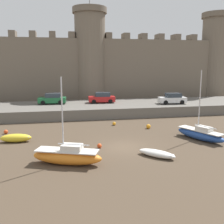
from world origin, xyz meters
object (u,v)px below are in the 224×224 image
object	(u,v)px
car_quay_centre_west	(172,99)
car_quay_west	(52,99)
mooring_buoy_mid_mud	(6,132)
mooring_buoy_near_channel	(148,126)
car_quay_east	(102,98)
sailboat_foreground_right	(67,156)
mooring_buoy_near_shore	(114,124)
rowboat_near_channel_left	(16,138)
mooring_buoy_off_centre	(99,146)
sailboat_midflat_left	(200,134)
rowboat_midflat_centre	(157,153)

from	to	relation	value
car_quay_centre_west	car_quay_west	bearing A→B (deg)	169.61
mooring_buoy_mid_mud	car_quay_west	bearing A→B (deg)	67.66
mooring_buoy_near_channel	car_quay_east	world-z (taller)	car_quay_east
sailboat_foreground_right	mooring_buoy_near_shore	world-z (taller)	sailboat_foreground_right
mooring_buoy_near_shore	car_quay_west	xyz separation A→B (m)	(-7.60, 9.70, 2.01)
rowboat_near_channel_left	mooring_buoy_mid_mud	size ratio (longest dim) A/B	6.67
sailboat_foreground_right	mooring_buoy_off_centre	size ratio (longest dim) A/B	15.67
sailboat_midflat_left	car_quay_west	distance (m)	22.89
rowboat_midflat_centre	mooring_buoy_near_channel	distance (m)	9.46
sailboat_foreground_right	mooring_buoy_mid_mud	xyz separation A→B (m)	(-6.30, 10.07, -0.42)
mooring_buoy_near_channel	car_quay_centre_west	world-z (taller)	car_quay_centre_west
mooring_buoy_near_shore	mooring_buoy_off_centre	distance (m)	8.95
mooring_buoy_mid_mud	car_quay_centre_west	size ratio (longest dim) A/B	0.11
mooring_buoy_near_shore	mooring_buoy_near_channel	size ratio (longest dim) A/B	0.82
rowboat_midflat_centre	mooring_buoy_mid_mud	size ratio (longest dim) A/B	6.58
sailboat_midflat_left	car_quay_centre_west	size ratio (longest dim) A/B	1.62
mooring_buoy_off_centre	mooring_buoy_mid_mud	bearing A→B (deg)	143.76
rowboat_midflat_centre	mooring_buoy_near_channel	bearing A→B (deg)	75.23
rowboat_near_channel_left	sailboat_foreground_right	distance (m)	8.20
mooring_buoy_near_shore	car_quay_west	world-z (taller)	car_quay_west
rowboat_midflat_centre	sailboat_midflat_left	bearing A→B (deg)	32.62
rowboat_near_channel_left	car_quay_centre_west	distance (m)	24.05
sailboat_midflat_left	mooring_buoy_near_shore	world-z (taller)	sailboat_midflat_left
sailboat_foreground_right	mooring_buoy_near_shore	xyz separation A→B (m)	(5.97, 11.74, -0.44)
sailboat_foreground_right	mooring_buoy_near_shore	bearing A→B (deg)	63.03
mooring_buoy_off_centre	car_quay_west	size ratio (longest dim) A/B	0.10
car_quay_east	car_quay_centre_west	distance (m)	10.84
mooring_buoy_off_centre	car_quay_centre_west	xyz separation A→B (m)	(13.45, 14.81, 2.01)
mooring_buoy_near_channel	car_quay_east	distance (m)	12.52
rowboat_near_channel_left	car_quay_west	size ratio (longest dim) A/B	0.71
mooring_buoy_near_channel	mooring_buoy_mid_mud	xyz separation A→B (m)	(-15.86, 0.74, -0.03)
sailboat_midflat_left	mooring_buoy_off_centre	bearing A→B (deg)	-176.15
mooring_buoy_off_centre	car_quay_east	size ratio (longest dim) A/B	0.10
rowboat_midflat_centre	mooring_buoy_near_channel	world-z (taller)	rowboat_midflat_centre
rowboat_near_channel_left	sailboat_foreground_right	world-z (taller)	sailboat_foreground_right
sailboat_foreground_right	mooring_buoy_off_centre	xyz separation A→B (m)	(2.91, 3.33, -0.44)
rowboat_near_channel_left	sailboat_midflat_left	size ratio (longest dim) A/B	0.44
rowboat_near_channel_left	rowboat_midflat_centre	size ratio (longest dim) A/B	1.01
mooring_buoy_near_shore	car_quay_west	bearing A→B (deg)	128.09
sailboat_midflat_left	mooring_buoy_near_shore	size ratio (longest dim) A/B	16.16
mooring_buoy_near_shore	car_quay_east	bearing A→B (deg)	90.15
sailboat_foreground_right	car_quay_west	xyz separation A→B (m)	(-1.63, 21.44, 1.57)
rowboat_near_channel_left	car_quay_east	distance (m)	18.06
sailboat_foreground_right	mooring_buoy_off_centre	distance (m)	4.44
mooring_buoy_near_shore	sailboat_midflat_left	bearing A→B (deg)	-47.18
sailboat_midflat_left	car_quay_centre_west	xyz separation A→B (m)	(3.23, 14.12, 1.63)
rowboat_near_channel_left	sailboat_midflat_left	bearing A→B (deg)	-8.57
mooring_buoy_off_centre	mooring_buoy_mid_mud	xyz separation A→B (m)	(-9.20, 6.75, 0.02)
mooring_buoy_near_channel	car_quay_east	size ratio (longest dim) A/B	0.12
rowboat_midflat_centre	sailboat_foreground_right	xyz separation A→B (m)	(-7.15, -0.19, 0.35)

